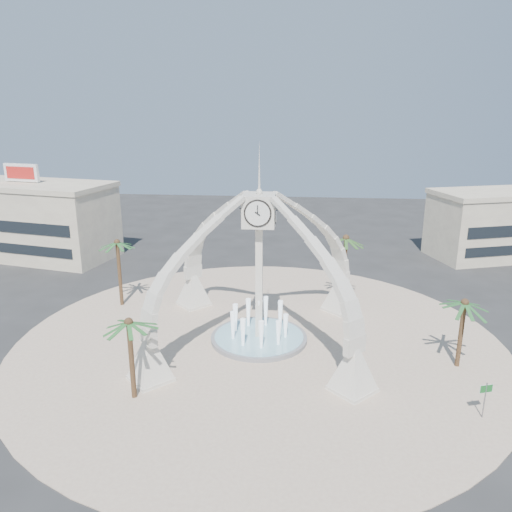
# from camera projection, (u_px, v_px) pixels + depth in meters

# --- Properties ---
(ground) EXTENTS (140.00, 140.00, 0.00)m
(ground) POSITION_uv_depth(u_px,v_px,m) (259.00, 340.00, 41.60)
(ground) COLOR #282828
(ground) RESTS_ON ground
(plaza) EXTENTS (40.00, 40.00, 0.06)m
(plaza) POSITION_uv_depth(u_px,v_px,m) (259.00, 340.00, 41.59)
(plaza) COLOR beige
(plaza) RESTS_ON ground
(clock_tower) EXTENTS (17.94, 17.94, 16.30)m
(clock_tower) POSITION_uv_depth(u_px,v_px,m) (259.00, 266.00, 39.74)
(clock_tower) COLOR silver
(clock_tower) RESTS_ON ground
(fountain) EXTENTS (8.00, 8.00, 3.62)m
(fountain) POSITION_uv_depth(u_px,v_px,m) (259.00, 337.00, 41.51)
(fountain) COLOR gray
(fountain) RESTS_ON ground
(building_nw) EXTENTS (23.75, 13.73, 11.90)m
(building_nw) POSITION_uv_depth(u_px,v_px,m) (28.00, 219.00, 64.20)
(building_nw) COLOR beige
(building_nw) RESTS_ON ground
(building_ne) EXTENTS (21.87, 14.17, 8.60)m
(building_ne) POSITION_uv_depth(u_px,v_px,m) (511.00, 223.00, 64.24)
(building_ne) COLOR beige
(building_ne) RESTS_ON ground
(palm_east) EXTENTS (4.16, 4.16, 5.83)m
(palm_east) POSITION_uv_depth(u_px,v_px,m) (465.00, 303.00, 35.98)
(palm_east) COLOR brown
(palm_east) RESTS_ON ground
(palm_west) EXTENTS (4.63, 4.63, 7.10)m
(palm_west) POSITION_uv_depth(u_px,v_px,m) (117.00, 243.00, 47.20)
(palm_west) COLOR brown
(palm_west) RESTS_ON ground
(palm_north) EXTENTS (5.34, 5.34, 7.44)m
(palm_north) POSITION_uv_depth(u_px,v_px,m) (346.00, 239.00, 47.72)
(palm_north) COLOR brown
(palm_north) RESTS_ON ground
(palm_south) EXTENTS (4.19, 4.19, 6.18)m
(palm_south) POSITION_uv_depth(u_px,v_px,m) (129.00, 323.00, 31.86)
(palm_south) COLOR brown
(palm_south) RESTS_ON ground
(street_sign) EXTENTS (0.88, 0.30, 2.49)m
(street_sign) POSITION_uv_depth(u_px,v_px,m) (486.00, 393.00, 30.67)
(street_sign) COLOR slate
(street_sign) RESTS_ON ground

